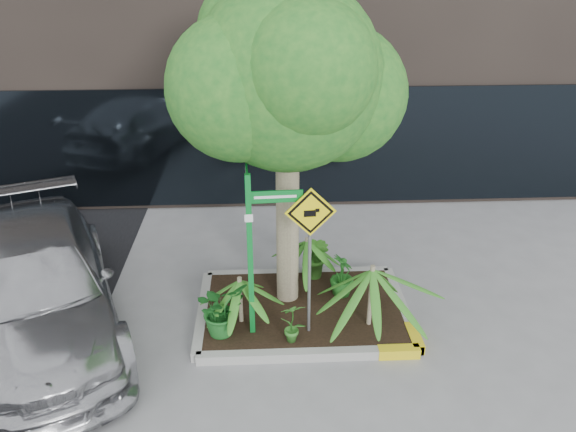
{
  "coord_description": "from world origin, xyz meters",
  "views": [
    {
      "loc": [
        -0.41,
        -7.12,
        5.34
      ],
      "look_at": [
        -0.05,
        0.2,
        1.81
      ],
      "focal_mm": 35.0,
      "sensor_mm": 36.0,
      "label": 1
    }
  ],
  "objects_px": {
    "street_sign_post": "(253,241)",
    "parked_car": "(37,286)",
    "cattle_sign": "(310,238)",
    "tree": "(287,76)"
  },
  "relations": [
    {
      "from": "street_sign_post",
      "to": "parked_car",
      "type": "bearing_deg",
      "value": 170.46
    },
    {
      "from": "street_sign_post",
      "to": "cattle_sign",
      "type": "relative_size",
      "value": 1.15
    },
    {
      "from": "parked_car",
      "to": "street_sign_post",
      "type": "relative_size",
      "value": 1.97
    },
    {
      "from": "cattle_sign",
      "to": "tree",
      "type": "bearing_deg",
      "value": 102.56
    },
    {
      "from": "tree",
      "to": "street_sign_post",
      "type": "distance_m",
      "value": 2.32
    },
    {
      "from": "tree",
      "to": "street_sign_post",
      "type": "xyz_separation_m",
      "value": [
        -0.52,
        -0.87,
        -2.09
      ]
    },
    {
      "from": "street_sign_post",
      "to": "tree",
      "type": "bearing_deg",
      "value": 56.53
    },
    {
      "from": "cattle_sign",
      "to": "street_sign_post",
      "type": "bearing_deg",
      "value": 172.15
    },
    {
      "from": "tree",
      "to": "parked_car",
      "type": "xyz_separation_m",
      "value": [
        -3.76,
        -0.48,
        -2.97
      ]
    },
    {
      "from": "parked_car",
      "to": "street_sign_post",
      "type": "bearing_deg",
      "value": -28.56
    }
  ]
}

